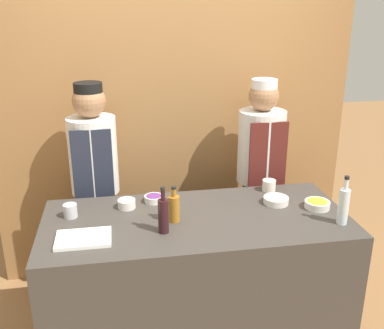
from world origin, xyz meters
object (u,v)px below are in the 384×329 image
at_px(sauce_bowl_white, 127,203).
at_px(cutting_board, 83,239).
at_px(sauce_bowl_purple, 154,198).
at_px(chef_left, 96,186).
at_px(bottle_amber, 174,208).
at_px(bottle_wine, 163,215).
at_px(bottle_clear, 344,205).
at_px(sauce_bowl_yellow, 317,204).
at_px(chef_right, 259,177).
at_px(cup_cream, 269,185).
at_px(sauce_bowl_orange, 276,200).
at_px(cup_steel, 70,211).

bearing_deg(sauce_bowl_white, cutting_board, -123.45).
bearing_deg(sauce_bowl_purple, chef_left, 132.61).
bearing_deg(sauce_bowl_purple, bottle_amber, -72.58).
bearing_deg(chef_left, bottle_wine, -64.26).
relative_size(sauce_bowl_white, bottle_wine, 0.41).
relative_size(bottle_clear, chef_left, 0.18).
distance_m(sauce_bowl_yellow, chef_left, 1.54).
distance_m(sauce_bowl_yellow, chef_right, 0.70).
height_order(bottle_amber, cup_cream, bottle_amber).
relative_size(sauce_bowl_white, bottle_amber, 0.50).
relative_size(sauce_bowl_purple, sauce_bowl_yellow, 0.79).
bearing_deg(chef_right, cutting_board, -146.08).
height_order(cutting_board, chef_right, chef_right).
xyz_separation_m(sauce_bowl_purple, chef_right, (0.84, 0.42, -0.07)).
bearing_deg(sauce_bowl_orange, bottle_clear, -49.04).
bearing_deg(cutting_board, sauce_bowl_purple, 45.80).
xyz_separation_m(sauce_bowl_yellow, bottle_clear, (0.05, -0.22, 0.09)).
xyz_separation_m(bottle_amber, cup_cream, (0.70, 0.34, -0.05)).
bearing_deg(cup_cream, bottle_amber, -153.99).
bearing_deg(bottle_amber, chef_left, 123.83).
bearing_deg(chef_left, sauce_bowl_orange, -26.63).
bearing_deg(cutting_board, chef_left, 87.55).
height_order(sauce_bowl_purple, chef_right, chef_right).
bearing_deg(cutting_board, sauce_bowl_yellow, 6.74).
bearing_deg(chef_right, chef_left, 180.00).
bearing_deg(sauce_bowl_yellow, sauce_bowl_purple, 165.08).
relative_size(sauce_bowl_purple, cutting_board, 0.42).
distance_m(cutting_board, chef_left, 0.85).
bearing_deg(sauce_bowl_orange, cup_steel, 178.95).
height_order(sauce_bowl_orange, cutting_board, sauce_bowl_orange).
height_order(bottle_clear, chef_left, chef_left).
relative_size(cutting_board, cup_cream, 3.28).
relative_size(sauce_bowl_orange, cup_steel, 1.94).
bearing_deg(cup_cream, sauce_bowl_white, -173.52).
distance_m(cup_steel, chef_left, 0.57).
xyz_separation_m(sauce_bowl_purple, bottle_amber, (0.09, -0.29, 0.06)).
relative_size(sauce_bowl_purple, bottle_wine, 0.45).
bearing_deg(sauce_bowl_white, cup_cream, 6.48).
xyz_separation_m(sauce_bowl_white, bottle_wine, (0.19, -0.35, 0.08)).
distance_m(sauce_bowl_orange, bottle_wine, 0.80).
bearing_deg(chef_right, sauce_bowl_yellow, -77.48).
height_order(bottle_wine, cup_cream, bottle_wine).
height_order(cutting_board, bottle_clear, bottle_clear).
height_order(sauce_bowl_white, bottle_wine, bottle_wine).
xyz_separation_m(cup_steel, chef_right, (1.36, 0.55, -0.09)).
bearing_deg(bottle_clear, chef_right, 102.73).
bearing_deg(sauce_bowl_orange, bottle_amber, -168.72).
height_order(sauce_bowl_orange, sauce_bowl_yellow, sauce_bowl_yellow).
xyz_separation_m(cutting_board, chef_right, (1.27, 0.85, -0.06)).
height_order(bottle_clear, chef_right, chef_right).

